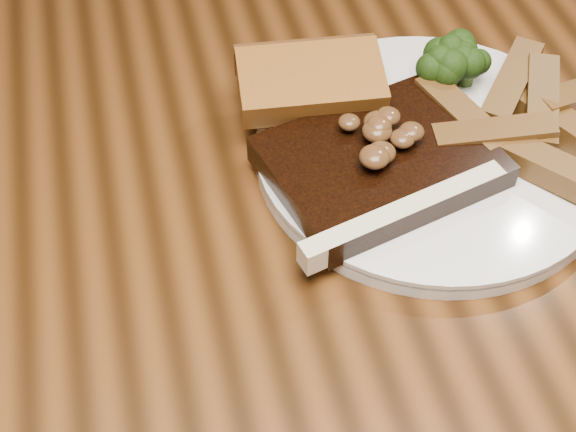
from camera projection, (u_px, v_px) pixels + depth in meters
name	position (u px, v px, depth m)	size (l,w,h in m)	color
dining_table	(306.00, 295.00, 0.66)	(1.60, 0.90, 0.75)	#522C10
plate	(430.00, 153.00, 0.63)	(0.27, 0.27, 0.01)	white
steak	(380.00, 163.00, 0.60)	(0.16, 0.12, 0.02)	black
steak_bone	(404.00, 220.00, 0.56)	(0.16, 0.02, 0.02)	beige
mushroom_pile	(382.00, 134.00, 0.58)	(0.06, 0.06, 0.03)	#53301A
garlic_bread	(310.00, 102.00, 0.64)	(0.11, 0.06, 0.02)	#9C5F1C
potato_wedges	(527.00, 126.00, 0.62)	(0.12, 0.12, 0.02)	brown
broccoli_cluster	(455.00, 67.00, 0.66)	(0.07, 0.07, 0.04)	#1A380C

